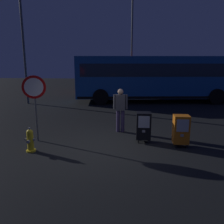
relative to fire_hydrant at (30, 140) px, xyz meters
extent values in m
plane|color=black|center=(2.02, 0.47, -0.35)|extent=(60.00, 60.00, 0.00)
cylinder|color=yellow|center=(0.00, 0.00, -0.33)|extent=(0.28, 0.28, 0.05)
cylinder|color=yellow|center=(0.00, 0.00, -0.03)|extent=(0.19, 0.19, 0.55)
sphere|color=yellow|center=(0.00, 0.00, 0.25)|extent=(0.19, 0.19, 0.19)
cylinder|color=gray|center=(0.00, 0.00, 0.37)|extent=(0.06, 0.06, 0.05)
cylinder|color=gray|center=(0.00, -0.13, 0.00)|extent=(0.09, 0.08, 0.09)
cylinder|color=gray|center=(-0.13, 0.00, 0.03)|extent=(0.07, 0.07, 0.07)
cylinder|color=gray|center=(0.13, 0.00, 0.03)|extent=(0.07, 0.07, 0.07)
cylinder|color=black|center=(4.42, 0.67, -0.29)|extent=(0.04, 0.04, 0.12)
cylinder|color=black|center=(4.76, 0.67, -0.29)|extent=(0.04, 0.04, 0.12)
cylinder|color=black|center=(4.42, 0.95, -0.29)|extent=(0.04, 0.04, 0.12)
cylinder|color=black|center=(4.76, 0.95, -0.29)|extent=(0.04, 0.04, 0.12)
cube|color=orange|center=(4.59, 0.81, 0.22)|extent=(0.48, 0.40, 0.90)
cube|color=#B2B7BF|center=(4.59, 0.61, 0.40)|extent=(0.36, 0.01, 0.40)
cube|color=gray|center=(4.59, 0.61, 0.08)|extent=(0.10, 0.02, 0.08)
cylinder|color=black|center=(3.26, 1.01, -0.29)|extent=(0.04, 0.04, 0.12)
cylinder|color=black|center=(3.60, 1.01, -0.29)|extent=(0.04, 0.04, 0.12)
cylinder|color=black|center=(3.26, 1.29, -0.29)|extent=(0.04, 0.04, 0.12)
cylinder|color=black|center=(3.60, 1.29, -0.29)|extent=(0.04, 0.04, 0.12)
cube|color=black|center=(3.43, 1.15, 0.22)|extent=(0.48, 0.40, 0.90)
cube|color=#B2B7BF|center=(3.43, 0.94, 0.40)|extent=(0.36, 0.01, 0.40)
cube|color=gray|center=(3.43, 0.94, 0.08)|extent=(0.10, 0.02, 0.08)
cylinder|color=#4C4F54|center=(-0.17, 0.95, 0.75)|extent=(0.06, 0.06, 2.20)
cylinder|color=red|center=(-0.17, 0.93, 1.50)|extent=(0.71, 0.31, 0.76)
cylinder|color=white|center=(-0.17, 0.91, 1.50)|extent=(0.56, 0.23, 0.60)
cylinder|color=#382D51|center=(2.51, 2.22, 0.07)|extent=(0.14, 0.14, 0.85)
cylinder|color=#382D51|center=(2.69, 2.22, 0.07)|extent=(0.14, 0.14, 0.85)
cube|color=#3F3F47|center=(2.60, 2.22, 0.80)|extent=(0.36, 0.20, 0.60)
sphere|color=tan|center=(2.60, 2.22, 1.21)|extent=(0.22, 0.22, 0.22)
cylinder|color=#3F3F47|center=(2.37, 2.22, 0.83)|extent=(0.09, 0.09, 0.55)
cylinder|color=#3F3F47|center=(2.83, 2.22, 0.83)|extent=(0.09, 0.09, 0.55)
cube|color=#19519E|center=(4.61, 9.38, 1.32)|extent=(10.71, 3.61, 2.65)
cube|color=#1E2838|center=(4.61, 9.38, 1.80)|extent=(10.08, 3.56, 0.80)
cube|color=black|center=(4.61, 9.38, 0.10)|extent=(10.50, 3.59, 0.16)
cylinder|color=black|center=(8.40, 8.53, 0.15)|extent=(1.02, 0.39, 1.00)
cylinder|color=black|center=(8.13, 11.02, 0.15)|extent=(1.02, 0.39, 1.00)
cylinder|color=black|center=(1.09, 7.75, 0.15)|extent=(1.02, 0.39, 1.00)
cylinder|color=black|center=(0.82, 10.23, 0.15)|extent=(1.02, 0.39, 1.00)
cube|color=red|center=(4.70, 13.14, 1.32)|extent=(10.74, 3.91, 2.65)
cube|color=#1E2838|center=(4.70, 13.14, 1.80)|extent=(10.12, 3.84, 0.80)
cube|color=black|center=(4.70, 13.14, 0.10)|extent=(10.54, 3.89, 0.16)
cylinder|color=black|center=(8.17, 11.40, 0.15)|extent=(1.03, 0.41, 1.00)
cylinder|color=black|center=(8.51, 13.88, 0.15)|extent=(1.03, 0.41, 1.00)
cylinder|color=black|center=(0.89, 12.40, 0.15)|extent=(1.03, 0.41, 1.00)
cylinder|color=black|center=(1.23, 14.88, 0.15)|extent=(1.03, 0.41, 1.00)
cylinder|color=#4C4F54|center=(2.97, 12.81, 3.79)|extent=(0.14, 0.14, 8.28)
cylinder|color=#4C4F54|center=(-3.69, 7.83, 3.33)|extent=(0.14, 0.14, 7.36)
camera|label=1|loc=(3.00, -6.25, 2.31)|focal=36.52mm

